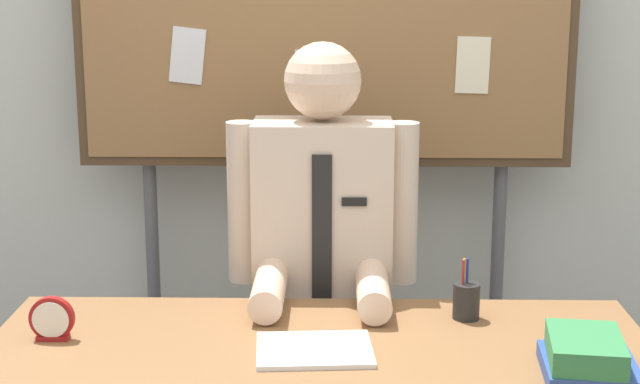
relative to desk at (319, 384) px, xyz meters
name	(u,v)px	position (x,y,z in m)	size (l,w,h in m)	color
back_wall	(325,52)	(0.00, 1.13, 0.71)	(6.40, 0.08, 2.70)	silver
desk	(319,384)	(0.00, 0.00, 0.00)	(1.63, 0.74, 0.73)	brown
person	(322,300)	(0.00, 0.54, 0.03)	(0.55, 0.56, 1.43)	#2D2D33
book_stack	(587,358)	(0.60, -0.15, 0.14)	(0.22, 0.25, 0.10)	#2D4C99
open_notebook	(314,350)	(-0.01, -0.02, 0.10)	(0.27, 0.22, 0.01)	white
desk_clock	(52,320)	(-0.66, 0.05, 0.14)	(0.11, 0.04, 0.11)	maroon
pen_holder	(466,300)	(0.38, 0.22, 0.14)	(0.07, 0.07, 0.16)	#262626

